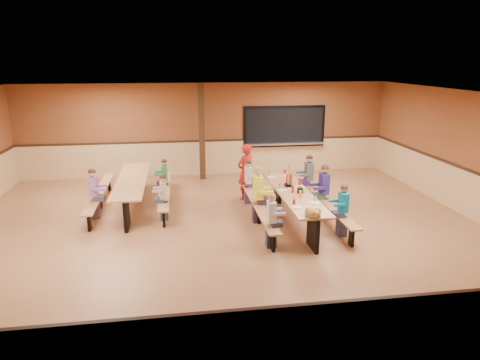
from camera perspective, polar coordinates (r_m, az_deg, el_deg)
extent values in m
plane|color=brown|center=(9.72, -2.11, -6.70)|extent=(12.00, 12.00, 0.00)
cube|color=brown|center=(14.14, -4.45, 6.73)|extent=(12.00, 0.04, 3.00)
cube|color=brown|center=(4.61, 4.83, -13.03)|extent=(12.00, 0.04, 3.00)
cube|color=brown|center=(11.54, 28.96, 2.73)|extent=(0.04, 10.00, 3.00)
cube|color=white|center=(9.01, -2.30, 11.21)|extent=(12.00, 10.00, 0.04)
cube|color=black|center=(14.51, 5.93, 7.13)|extent=(2.60, 0.06, 1.20)
cube|color=silver|center=(14.52, 5.95, 4.85)|extent=(2.70, 0.28, 0.06)
cube|color=#311F10|center=(13.53, -5.11, 6.31)|extent=(0.18, 0.18, 3.00)
cube|color=#B67748|center=(10.09, 7.13, -1.61)|extent=(0.75, 3.60, 0.04)
cube|color=black|center=(8.82, 9.72, -6.88)|extent=(0.08, 0.60, 0.70)
cube|color=black|center=(11.63, 5.05, -1.09)|extent=(0.08, 0.60, 0.70)
cube|color=#B67748|center=(10.00, 2.50, -3.40)|extent=(0.26, 3.60, 0.04)
cube|color=black|center=(10.07, 2.48, -4.61)|extent=(0.06, 0.18, 0.41)
cube|color=#B67748|center=(10.42, 11.45, -2.90)|extent=(0.26, 3.60, 0.04)
cube|color=black|center=(10.50, 11.39, -4.06)|extent=(0.06, 0.18, 0.41)
cube|color=#B67748|center=(11.38, -14.22, 0.03)|extent=(0.75, 3.60, 0.04)
cube|color=black|center=(10.02, -14.89, -4.39)|extent=(0.08, 0.60, 0.70)
cube|color=black|center=(12.97, -13.48, 0.30)|extent=(0.08, 0.60, 0.70)
cube|color=#B67748|center=(11.58, -18.18, -1.50)|extent=(0.26, 3.60, 0.04)
cube|color=black|center=(11.64, -18.09, -2.56)|extent=(0.06, 0.18, 0.41)
cube|color=#B67748|center=(11.40, -10.00, -1.19)|extent=(0.26, 3.60, 0.04)
cube|color=black|center=(11.47, -9.95, -2.27)|extent=(0.06, 0.18, 0.41)
imported|color=red|center=(11.64, 0.76, 1.10)|extent=(0.67, 0.61, 1.53)
cylinder|color=#AE1A17|center=(10.71, 6.56, 0.17)|extent=(0.16, 0.16, 0.22)
cube|color=black|center=(9.97, 8.01, -1.34)|extent=(0.10, 0.14, 0.13)
cylinder|color=yellow|center=(9.59, 8.05, -1.91)|extent=(0.06, 0.06, 0.17)
cylinder|color=#B2140F|center=(9.97, 7.04, -1.20)|extent=(0.06, 0.06, 0.17)
cube|color=black|center=(10.46, 6.44, -0.67)|extent=(0.16, 0.16, 0.06)
cube|color=#B67748|center=(10.39, 6.48, 0.81)|extent=(0.02, 0.09, 0.50)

